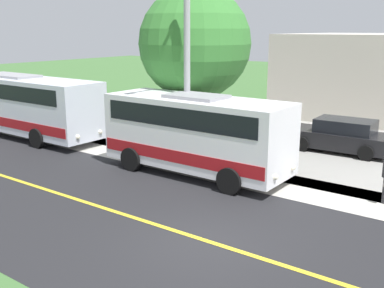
% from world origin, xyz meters
% --- Properties ---
extents(ground_plane, '(120.00, 120.00, 0.00)m').
position_xyz_m(ground_plane, '(0.00, 0.00, 0.00)').
color(ground_plane, '#3D6633').
extents(road_surface, '(8.00, 100.00, 0.01)m').
position_xyz_m(road_surface, '(0.00, 0.00, 0.00)').
color(road_surface, black).
rests_on(road_surface, ground).
extents(sidewalk, '(2.40, 100.00, 0.01)m').
position_xyz_m(sidewalk, '(-5.20, 0.00, 0.00)').
color(sidewalk, '#B2ADA3').
rests_on(sidewalk, ground).
extents(road_centre_line, '(0.16, 100.00, 0.00)m').
position_xyz_m(road_centre_line, '(0.00, 0.00, 0.01)').
color(road_centre_line, gold).
rests_on(road_centre_line, ground).
extents(shuttle_bus_front, '(2.61, 7.17, 2.95)m').
position_xyz_m(shuttle_bus_front, '(-4.48, -3.61, 1.62)').
color(shuttle_bus_front, white).
rests_on(shuttle_bus_front, ground).
extents(transit_bus_rear, '(2.62, 11.42, 3.04)m').
position_xyz_m(transit_bus_rear, '(-4.48, -15.13, 1.67)').
color(transit_bus_rear, silver).
rests_on(transit_bus_rear, ground).
extents(street_light_pole, '(1.97, 0.24, 7.12)m').
position_xyz_m(street_light_pole, '(-4.86, -4.42, 3.96)').
color(street_light_pole, '#9E9EA3').
rests_on(street_light_pole, ground).
extents(parked_car_near, '(2.14, 4.46, 1.45)m').
position_xyz_m(parked_car_near, '(-10.82, -0.37, 0.69)').
color(parked_car_near, black).
rests_on(parked_car_near, ground).
extents(tree_curbside, '(4.80, 4.80, 7.03)m').
position_xyz_m(tree_curbside, '(-7.40, -5.80, 4.62)').
color(tree_curbside, '#4C3826').
rests_on(tree_curbside, ground).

